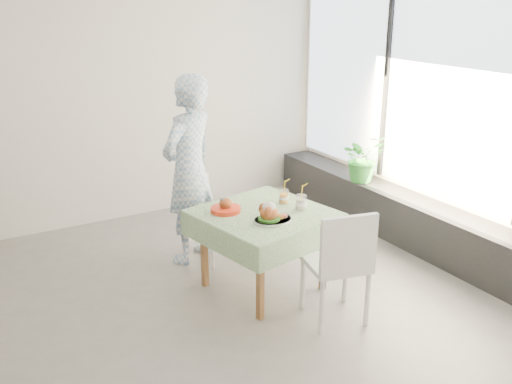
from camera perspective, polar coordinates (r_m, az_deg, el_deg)
floor at (r=4.85m, az=-7.93°, el=-12.68°), size 6.00×6.00×0.00m
wall_back at (r=6.62m, az=-16.99°, el=8.38°), size 6.00×0.02×2.80m
wall_front at (r=2.32m, az=15.55°, el=-11.22°), size 6.00×0.02×2.80m
wall_right at (r=6.03m, az=18.90°, el=7.19°), size 0.02×5.00×2.80m
window_pane at (r=5.96m, az=18.96°, el=9.51°), size 0.01×4.80×2.18m
window_ledge at (r=6.21m, az=16.54°, el=-3.37°), size 0.40×4.80×0.50m
cafe_table at (r=5.10m, az=0.77°, el=-4.96°), size 1.22×1.22×0.74m
chair_far at (r=5.75m, az=-4.73°, el=-4.31°), size 0.52×0.52×0.84m
chair_near at (r=4.75m, az=7.94°, el=-9.21°), size 0.55×0.55×0.98m
diner at (r=5.57m, az=-6.69°, el=2.17°), size 0.81×0.72×1.86m
main_dish at (r=4.77m, az=1.49°, el=-2.33°), size 0.34×0.34×0.17m
juice_cup_orange at (r=5.19m, az=2.79°, el=-0.49°), size 0.09×0.09×0.26m
juice_cup_lemonade at (r=5.04m, az=4.52°, el=-1.09°), size 0.10×0.10×0.27m
second_dish at (r=4.99m, az=-3.05°, el=-1.59°), size 0.26×0.26×0.12m
potted_plant at (r=6.64m, az=10.65°, el=3.37°), size 0.50×0.44×0.55m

